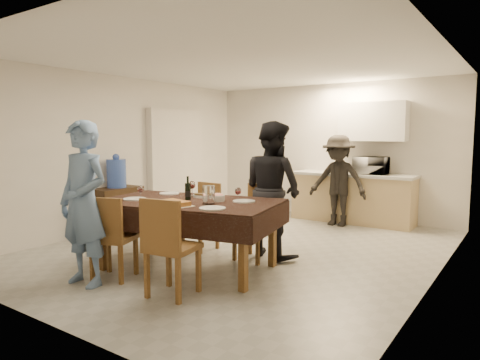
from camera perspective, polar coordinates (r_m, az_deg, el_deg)
The scene contains 33 objects.
floor at distance 6.18m, azimuth 0.61°, elevation -9.07°, with size 5.00×6.00×0.02m, color #9F9F9B.
ceiling at distance 6.05m, azimuth 0.63°, elevation 15.44°, with size 5.00×6.00×0.02m, color white.
wall_back at distance 8.63m, azimuth 11.84°, elevation 3.83°, with size 5.00×0.02×2.60m, color silver.
wall_front at distance 3.87m, azimuth -25.00°, elevation 0.88°, with size 5.00×0.02×2.60m, color silver.
wall_left at distance 7.66m, azimuth -15.13°, elevation 3.49°, with size 0.02×6.00×2.60m, color silver.
wall_right at distance 5.03m, azimuth 24.98°, elevation 1.93°, with size 0.02×6.00×2.60m, color silver.
stub_partition at distance 8.44m, azimuth -8.51°, elevation 2.15°, with size 0.15×1.40×2.10m, color silver.
kitchen_base_cabinet at distance 8.19m, azimuth 14.71°, elevation -2.46°, with size 2.20×0.60×0.86m, color tan.
kitchen_worktop at distance 8.14m, azimuth 14.80°, elevation 0.71°, with size 2.24×0.64×0.05m, color beige.
upper_cabinet at distance 8.15m, azimuth 17.32°, elevation 7.44°, with size 1.20×0.34×0.70m, color white.
dining_table at distance 5.15m, azimuth -6.90°, elevation -3.17°, with size 2.32×1.63×0.83m.
chair_near_left at distance 4.95m, azimuth -17.32°, elevation -6.29°, with size 0.55×0.57×0.51m.
chair_near_right at distance 4.28m, azimuth -9.86°, elevation -7.53°, with size 0.52×0.52×0.54m.
chair_far_left at distance 5.97m, azimuth -5.91°, elevation -4.03°, with size 0.46×0.46×0.50m.
chair_far_right at distance 5.44m, azimuth 1.33°, elevation -4.77°, with size 0.45×0.45×0.52m.
console at distance 7.35m, azimuth -16.01°, elevation -3.88°, with size 0.41×0.81×0.75m, color black.
water_jug at distance 7.27m, azimuth -16.15°, elevation 0.85°, with size 0.31×0.31×0.47m, color #4063CD.
wine_bottle at distance 5.20m, azimuth -6.97°, elevation -1.07°, with size 0.07×0.07×0.29m, color black, non-canonical shape.
water_pitcher at distance 4.87m, azimuth -4.22°, elevation -1.97°, with size 0.14×0.14×0.21m, color white.
savoury_tart at distance 4.80m, azimuth -9.01°, elevation -3.09°, with size 0.43×0.32×0.05m, color #AF7433.
salad_bowl at distance 5.09m, azimuth -3.03°, elevation -2.41°, with size 0.18×0.18×0.07m, color silver.
mushroom_dish at distance 5.39m, azimuth -5.33°, elevation -2.17°, with size 0.18×0.18×0.03m, color silver.
wine_glass_a at distance 5.34m, azimuth -13.12°, elevation -1.62°, with size 0.08×0.08×0.17m, color white, non-canonical shape.
wine_glass_b at distance 4.99m, azimuth -0.27°, elevation -1.97°, with size 0.08×0.08×0.17m, color white, non-canonical shape.
wine_glass_c at distance 5.49m, azimuth -6.41°, elevation -1.16°, with size 0.09×0.09×0.20m, color white, non-canonical shape.
plate_near_left at distance 5.36m, azimuth -13.86°, elevation -2.45°, with size 0.27×0.27×0.02m, color silver.
plate_near_right at distance 4.54m, azimuth -3.72°, elevation -3.79°, with size 0.28×0.28×0.02m, color silver.
plate_far_left at distance 5.77m, azimuth -9.40°, elevation -1.77°, with size 0.26×0.26×0.02m, color silver.
plate_far_right at distance 5.02m, azimuth 0.53°, elevation -2.84°, with size 0.26×0.26×0.02m, color silver.
microwave at distance 8.02m, azimuth 17.07°, elevation 1.87°, with size 0.57×0.38×0.31m, color white.
person_near at distance 4.85m, azimuth -20.12°, elevation -2.94°, with size 0.64×0.42×1.77m, color #5E7DAE.
person_far at distance 5.67m, azimuth 4.36°, elevation -1.25°, with size 0.87×0.68×1.79m, color black.
person_kitchen at distance 7.76m, azimuth 12.92°, elevation -0.08°, with size 1.04×0.60×1.61m, color black.
Camera 1 is at (3.33, -4.95, 1.61)m, focal length 32.00 mm.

